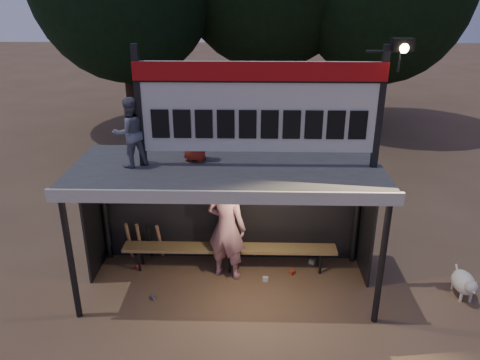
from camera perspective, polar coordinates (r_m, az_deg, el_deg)
ground at (r=8.65m, az=-1.43°, el=-12.73°), size 80.00×80.00×0.00m
player at (r=8.42m, az=-1.66°, el=-5.81°), size 0.85×0.71×2.00m
child_a at (r=7.56m, az=-13.31°, el=5.67°), size 0.69×0.66×1.12m
child_b at (r=7.65m, az=-5.53°, el=5.99°), size 0.58×0.48×1.02m
dugout_shelter at (r=7.96m, az=-1.47°, el=-0.78°), size 5.10×2.08×2.32m
scoreboard_assembly at (r=7.25m, az=2.78°, el=9.18°), size 4.10×0.27×1.99m
bench at (r=8.88m, az=-1.28°, el=-8.40°), size 4.00×0.35×0.48m
dog at (r=9.09m, az=25.67°, el=-11.24°), size 0.36×0.81×0.49m
bats at (r=9.33m, az=-11.56°, el=-7.27°), size 0.68×0.35×0.84m
litter at (r=8.87m, az=-0.51°, el=-11.45°), size 3.48×1.30×0.08m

